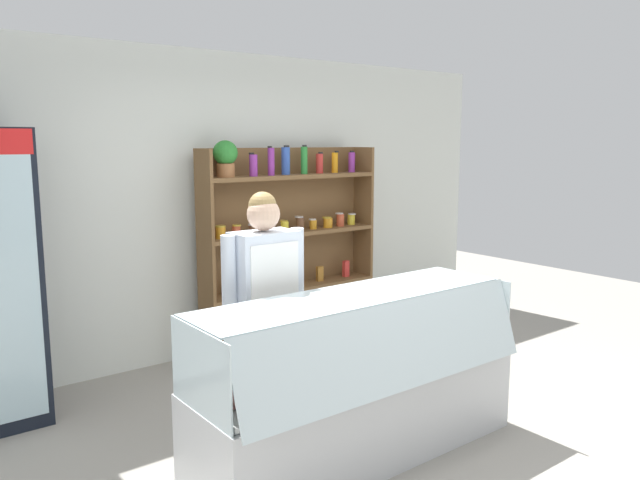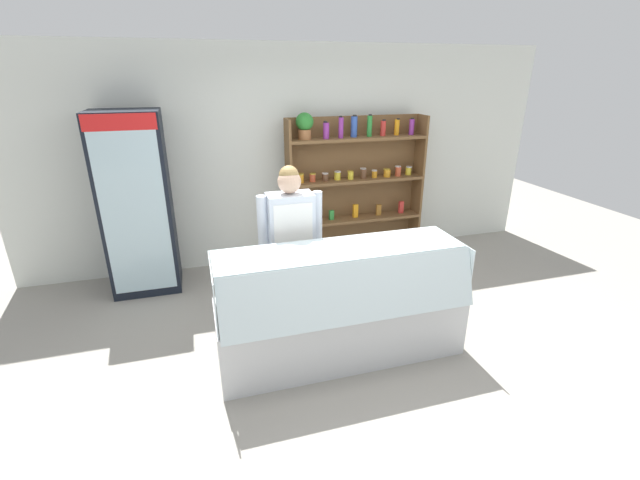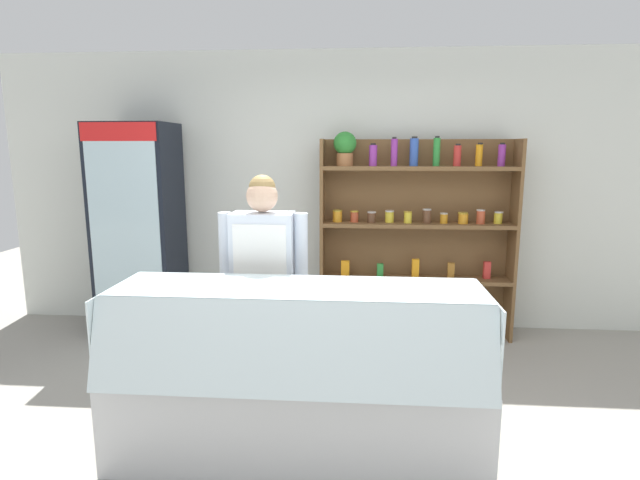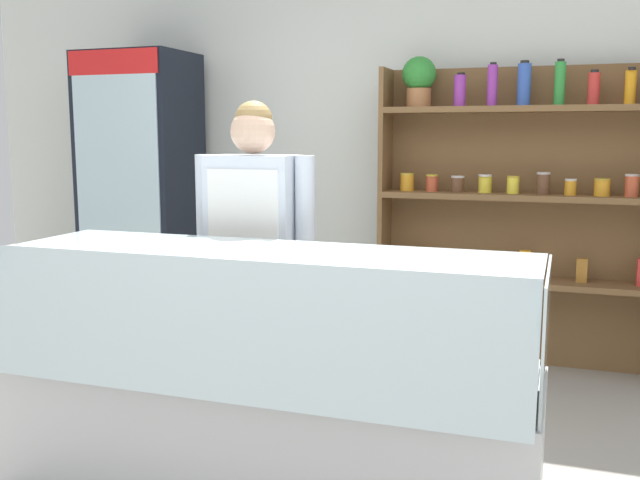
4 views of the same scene
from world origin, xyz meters
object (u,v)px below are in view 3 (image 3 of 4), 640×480
at_px(deli_display_case, 297,403).
at_px(shop_clerk, 264,273).
at_px(shelving_unit, 412,225).
at_px(drinks_fridge, 139,231).

bearing_deg(deli_display_case, shop_clerk, 117.21).
relative_size(shelving_unit, shop_clerk, 1.20).
distance_m(drinks_fridge, shelving_unit, 2.58).
height_order(drinks_fridge, deli_display_case, drinks_fridge).
bearing_deg(drinks_fridge, deli_display_case, -46.80).
bearing_deg(drinks_fridge, shelving_unit, 3.67).
height_order(shelving_unit, shop_clerk, shelving_unit).
bearing_deg(shop_clerk, shelving_unit, 51.66).
bearing_deg(shelving_unit, drinks_fridge, -176.33).
distance_m(drinks_fridge, shop_clerk, 1.92).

